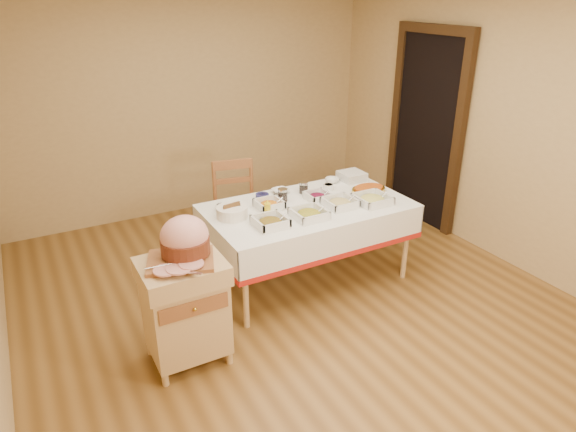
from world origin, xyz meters
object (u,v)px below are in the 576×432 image
object	(u,v)px
mustard_bottle	(268,210)
brass_platter	(369,189)
preserve_jar_left	(283,195)
bread_basket	(232,212)
ham_on_board	(184,241)
dining_table	(308,222)
butcher_cart	(185,306)
dining_chair	(237,210)
plate_stack	(352,176)
preserve_jar_right	(304,188)

from	to	relation	value
mustard_bottle	brass_platter	size ratio (longest dim) A/B	0.48
preserve_jar_left	bread_basket	world-z (taller)	preserve_jar_left
preserve_jar_left	bread_basket	bearing A→B (deg)	-167.91
mustard_bottle	ham_on_board	bearing A→B (deg)	-151.95
dining_table	butcher_cart	world-z (taller)	butcher_cart
mustard_bottle	brass_platter	bearing A→B (deg)	4.56
brass_platter	ham_on_board	bearing A→B (deg)	-164.50
ham_on_board	bread_basket	size ratio (longest dim) A/B	1.80
dining_chair	mustard_bottle	size ratio (longest dim) A/B	5.90
dining_chair	mustard_bottle	distance (m)	0.90
butcher_cart	brass_platter	world-z (taller)	butcher_cart
dining_table	plate_stack	size ratio (longest dim) A/B	7.74
ham_on_board	preserve_jar_left	distance (m)	1.38
butcher_cart	preserve_jar_left	world-z (taller)	preserve_jar_left
butcher_cart	mustard_bottle	distance (m)	1.11
preserve_jar_right	bread_basket	distance (m)	0.84
ham_on_board	mustard_bottle	bearing A→B (deg)	28.05
mustard_bottle	bread_basket	world-z (taller)	mustard_bottle
preserve_jar_right	bread_basket	xyz separation A→B (m)	(-0.81, -0.19, -0.00)
bread_basket	dining_table	bearing A→B (deg)	-6.62
ham_on_board	butcher_cart	bearing A→B (deg)	-141.98
preserve_jar_left	preserve_jar_right	bearing A→B (deg)	15.78
ham_on_board	plate_stack	world-z (taller)	ham_on_board
preserve_jar_left	mustard_bottle	world-z (taller)	mustard_bottle
dining_chair	ham_on_board	world-z (taller)	ham_on_board
dining_chair	bread_basket	xyz separation A→B (m)	(-0.33, -0.68, 0.30)
butcher_cart	preserve_jar_right	xyz separation A→B (m)	(1.47, 0.85, 0.34)
dining_table	ham_on_board	xyz separation A→B (m)	(-1.31, -0.54, 0.36)
preserve_jar_left	brass_platter	world-z (taller)	preserve_jar_left
plate_stack	brass_platter	bearing A→B (deg)	-96.55
preserve_jar_left	preserve_jar_right	world-z (taller)	preserve_jar_left
preserve_jar_right	plate_stack	distance (m)	0.61
dining_table	butcher_cart	xyz separation A→B (m)	(-1.36, -0.57, -0.13)
butcher_cart	dining_chair	xyz separation A→B (m)	(0.98, 1.34, 0.04)
mustard_bottle	brass_platter	xyz separation A→B (m)	(1.12, 0.09, -0.05)
preserve_jar_right	preserve_jar_left	bearing A→B (deg)	-164.22
ham_on_board	dining_chair	bearing A→B (deg)	54.20
ham_on_board	preserve_jar_left	size ratio (longest dim) A/B	4.05
preserve_jar_left	bread_basket	xyz separation A→B (m)	(-0.55, -0.12, -0.00)
dining_table	preserve_jar_right	size ratio (longest dim) A/B	16.29
ham_on_board	preserve_jar_left	bearing A→B (deg)	32.37
preserve_jar_left	brass_platter	distance (m)	0.86
dining_table	preserve_jar_right	xyz separation A→B (m)	(0.11, 0.27, 0.21)
dining_table	brass_platter	distance (m)	0.71
dining_chair	preserve_jar_right	bearing A→B (deg)	-45.15
preserve_jar_right	bread_basket	bearing A→B (deg)	-166.70
dining_chair	brass_platter	distance (m)	1.32
plate_stack	preserve_jar_left	bearing A→B (deg)	-170.08
plate_stack	dining_chair	bearing A→B (deg)	159.43
bread_basket	plate_stack	size ratio (longest dim) A/B	1.12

